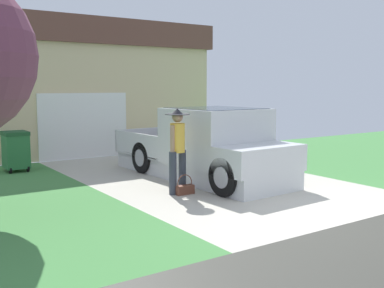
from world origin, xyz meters
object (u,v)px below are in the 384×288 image
Objects in this scene: house_with_garage at (63,87)px; handbag at (185,189)px; person_with_hat at (178,145)px; pickup_truck at (211,148)px; wheeled_trash_bin at (16,150)px.

handbag is at bearing -93.65° from house_with_garage.
handbag is 9.28m from house_with_garage.
person_with_hat is 0.20× the size of house_with_garage.
pickup_truck is at bearing -84.51° from house_with_garage.
wheeled_trash_bin is at bearing 115.33° from handbag.
person_with_hat is 0.91m from handbag.
wheeled_trash_bin is (-2.80, -4.32, -1.64)m from house_with_garage.
person_with_hat is at bearing -94.10° from house_with_garage.
handbag is 0.05× the size of house_with_garage.
wheeled_trash_bin is at bearing 93.16° from person_with_hat.
person_with_hat is at bearing 25.37° from pickup_truck.
wheeled_trash_bin is (-3.58, 3.77, -0.20)m from pickup_truck.
person_with_hat reaches higher than pickup_truck.
pickup_truck is 4.94× the size of wheeled_trash_bin.
house_with_garage is at bearing -87.13° from pickup_truck.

